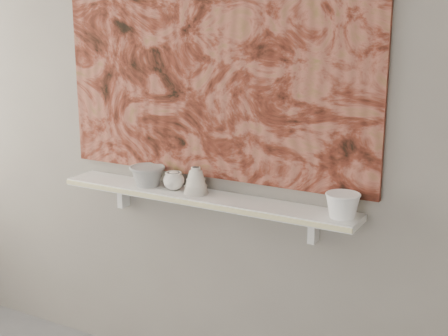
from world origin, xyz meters
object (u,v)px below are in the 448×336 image
Objects in this scene: cup_cream at (174,181)px; bell_vessel at (196,180)px; bowl_grey at (147,175)px; shelf at (203,198)px; painting at (212,51)px; bowl_white at (343,205)px.

bell_vessel is (0.12, 0.00, 0.02)m from cup_cream.
bowl_grey is 1.38× the size of bell_vessel.
shelf is 0.63m from painting.
shelf is 0.16m from cup_cream.
bell_vessel is (0.26, 0.00, 0.01)m from bowl_grey.
bowl_white is at bearing 0.00° from bowl_grey.
bowl_white reaches higher than shelf.
painting reaches higher than bowl_white.
shelf is 0.63m from bowl_white.
painting reaches higher than bowl_grey.
bowl_white is at bearing 0.00° from cup_cream.
painting is 0.64m from bowl_grey.
cup_cream reaches higher than shelf.
bell_vessel is 0.66m from bowl_white.
bowl_white is (0.92, 0.00, 0.00)m from bowl_grey.
shelf is 0.08m from bell_vessel.
painting reaches higher than bell_vessel.
bowl_grey is 0.14m from cup_cream.
painting is 0.59m from cup_cream.
bowl_white reaches higher than bowl_grey.
bowl_white reaches higher than cup_cream.
bowl_grey is 0.92m from bowl_white.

